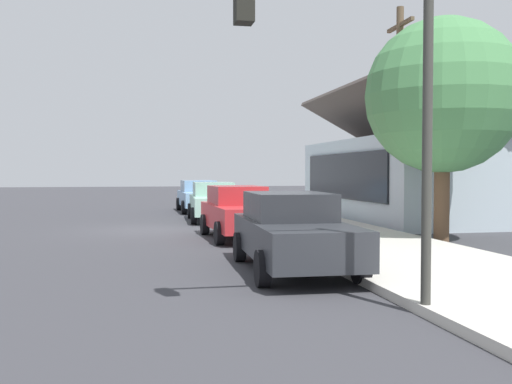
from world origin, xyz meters
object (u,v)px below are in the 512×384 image
at_px(fire_hydrant_red, 248,208).
at_px(shade_tree, 443,96).
at_px(car_cherry, 239,212).
at_px(traffic_light_main, 356,64).
at_px(car_seafoam, 214,201).
at_px(car_skyblue, 199,196).
at_px(utility_pole_wooden, 399,115).
at_px(car_charcoal, 292,231).

bearing_deg(fire_hydrant_red, shade_tree, 24.60).
relative_size(car_cherry, shade_tree, 0.68).
xyz_separation_m(car_cherry, traffic_light_main, (9.78, -0.09, 2.68)).
bearing_deg(car_cherry, car_seafoam, 177.28).
relative_size(car_seafoam, traffic_light_main, 0.89).
relative_size(car_seafoam, fire_hydrant_red, 6.55).
xyz_separation_m(car_seafoam, shade_tree, (8.45, 5.52, 3.38)).
relative_size(car_skyblue, utility_pole_wooden, 0.65).
xyz_separation_m(car_cherry, shade_tree, (2.05, 5.59, 3.38)).
distance_m(utility_pole_wooden, fire_hydrant_red, 7.99).
height_order(car_cherry, car_charcoal, same).
xyz_separation_m(car_seafoam, car_cherry, (6.40, -0.06, -0.00)).
xyz_separation_m(traffic_light_main, utility_pole_wooden, (-10.50, 5.66, 0.44)).
bearing_deg(fire_hydrant_red, car_skyblue, -163.21).
bearing_deg(car_skyblue, fire_hydrant_red, 15.98).
xyz_separation_m(car_skyblue, car_seafoam, (5.48, 0.05, -0.00)).
relative_size(traffic_light_main, fire_hydrant_red, 7.32).
distance_m(car_charcoal, traffic_light_main, 4.77).
distance_m(car_skyblue, car_charcoal, 17.72).
relative_size(car_cherry, fire_hydrant_red, 6.20).
bearing_deg(utility_pole_wooden, car_skyblue, -153.54).
xyz_separation_m(car_seafoam, utility_pole_wooden, (5.68, 5.51, 3.11)).
relative_size(car_skyblue, car_cherry, 1.11).
distance_m(car_charcoal, utility_pole_wooden, 9.09).
bearing_deg(traffic_light_main, shade_tree, 143.73).
xyz_separation_m(car_charcoal, traffic_light_main, (3.95, -0.19, 2.67)).
xyz_separation_m(car_skyblue, traffic_light_main, (21.67, -0.10, 2.67)).
relative_size(car_skyblue, traffic_light_main, 0.94).
relative_size(car_charcoal, fire_hydrant_red, 6.73).
height_order(utility_pole_wooden, fire_hydrant_red, utility_pole_wooden).
bearing_deg(traffic_light_main, car_seafoam, 179.46).
height_order(car_skyblue, car_seafoam, same).
distance_m(car_skyblue, car_cherry, 11.88).
height_order(car_skyblue, car_cherry, same).
relative_size(car_charcoal, shade_tree, 0.74).
bearing_deg(utility_pole_wooden, car_cherry, -82.64).
height_order(shade_tree, fire_hydrant_red, shade_tree).
bearing_deg(car_seafoam, fire_hydrant_red, 104.30).
bearing_deg(car_cherry, fire_hydrant_red, 164.68).
relative_size(shade_tree, utility_pole_wooden, 0.86).
xyz_separation_m(utility_pole_wooden, fire_hydrant_red, (-6.00, -4.00, -3.43)).
distance_m(traffic_light_main, utility_pole_wooden, 11.94).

